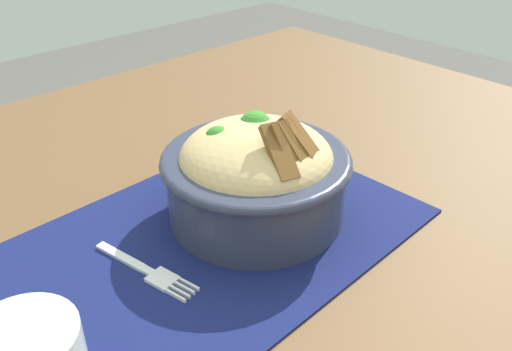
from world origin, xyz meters
name	(u,v)px	position (x,y,z in m)	size (l,w,h in m)	color
table	(223,264)	(0.00, 0.00, 0.68)	(1.22, 0.94, 0.75)	brown
placemat	(217,235)	(0.03, 0.03, 0.75)	(0.41, 0.29, 0.00)	#11194C
bowl	(256,172)	(-0.03, 0.03, 0.81)	(0.22, 0.22, 0.13)	#2D3347
fork	(148,271)	(0.11, 0.03, 0.75)	(0.04, 0.12, 0.00)	silver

